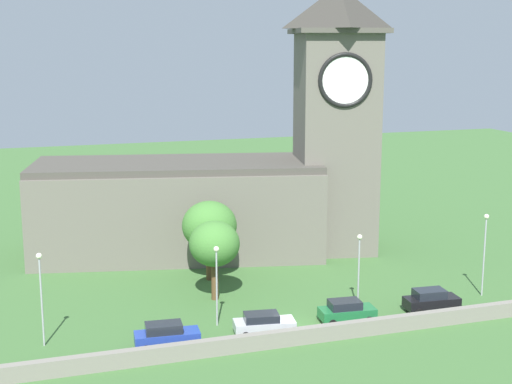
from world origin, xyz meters
TOP-DOWN VIEW (x-y plane):
  - ground_plane at (0.00, 15.00)m, footprint 200.00×200.00m
  - church at (1.69, 22.92)m, footprint 37.91×18.12m
  - quay_barrier at (0.00, -2.83)m, footprint 50.17×0.70m
  - car_blue at (-10.21, -0.42)m, footprint 4.92×2.43m
  - car_silver at (-2.51, -0.07)m, footprint 4.94×2.74m
  - car_green at (4.64, 0.15)m, footprint 4.65×2.55m
  - car_black at (12.39, 0.12)m, footprint 4.71×2.48m
  - streetlamp_west_end at (-18.80, 2.76)m, footprint 0.44×0.44m
  - streetlamp_west_mid at (-5.50, 2.66)m, footprint 0.44×0.44m
  - streetlamp_central at (6.85, 2.64)m, footprint 0.44×0.44m
  - streetlamp_east_mid at (18.84, 2.19)m, footprint 0.44×0.44m
  - tree_churchyard at (-3.08, 14.18)m, footprint 5.17×5.17m
  - tree_by_tower at (-4.08, 8.62)m, footprint 4.42×4.42m

SIDE VIEW (x-z plane):
  - ground_plane at x=0.00m, z-range 0.00..0.00m
  - quay_barrier at x=0.00m, z-range 0.00..1.23m
  - car_silver at x=-2.51m, z-range 0.01..1.65m
  - car_green at x=4.64m, z-range 0.01..1.83m
  - car_blue at x=-10.21m, z-range 0.01..1.92m
  - car_black at x=12.39m, z-range 0.01..1.94m
  - streetlamp_central at x=6.85m, z-range 1.14..7.63m
  - streetlamp_west_mid at x=-5.50m, z-range 1.14..7.68m
  - streetlamp_west_end at x=-18.80m, z-range 1.19..8.35m
  - streetlamp_east_mid at x=18.84m, z-range 1.21..8.68m
  - tree_by_tower at x=-4.08m, z-range 1.49..8.55m
  - tree_churchyard at x=-3.08m, z-range 1.44..9.06m
  - church at x=1.69m, z-range -5.86..22.14m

